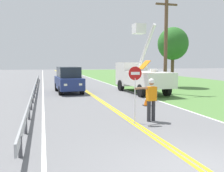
{
  "coord_description": "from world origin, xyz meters",
  "views": [
    {
      "loc": [
        -3.57,
        -4.85,
        2.52
      ],
      "look_at": [
        0.06,
        8.43,
        1.2
      ],
      "focal_mm": 40.7,
      "sensor_mm": 36.0,
      "label": 1
    }
  ],
  "objects": [
    {
      "name": "stop_sign_paddle",
      "position": [
        0.05,
        4.83,
        1.71
      ],
      "size": [
        0.56,
        0.04,
        2.33
      ],
      "color": "silver",
      "rests_on": "ground"
    },
    {
      "name": "utility_pole_near",
      "position": [
        5.81,
        13.46,
        3.95
      ],
      "size": [
        1.8,
        0.28,
        7.55
      ],
      "color": "brown",
      "rests_on": "ground"
    },
    {
      "name": "edge_line_right",
      "position": [
        3.6,
        20.0,
        0.01
      ],
      "size": [
        0.12,
        110.0,
        0.01
      ],
      "primitive_type": "cube",
      "color": "silver",
      "rests_on": "ground"
    },
    {
      "name": "flagger_worker",
      "position": [
        0.81,
        4.93,
        1.05
      ],
      "size": [
        1.08,
        0.3,
        1.83
      ],
      "color": "#2D2D33",
      "rests_on": "ground"
    },
    {
      "name": "grass_verge_right",
      "position": [
        11.6,
        20.0,
        0.0
      ],
      "size": [
        16.0,
        110.0,
        0.01
      ],
      "primitive_type": "cube",
      "color": "#517F3D",
      "rests_on": "ground"
    },
    {
      "name": "ground_plane",
      "position": [
        0.0,
        0.0,
        0.0
      ],
      "size": [
        160.0,
        160.0,
        0.0
      ],
      "primitive_type": "plane",
      "color": "slate"
    },
    {
      "name": "roadside_tree_verge",
      "position": [
        8.89,
        17.94,
        4.27
      ],
      "size": [
        3.0,
        3.0,
        5.9
      ],
      "color": "brown",
      "rests_on": "ground"
    },
    {
      "name": "guardrail_left_shoulder",
      "position": [
        -4.2,
        16.93,
        0.52
      ],
      "size": [
        0.1,
        32.0,
        0.71
      ],
      "color": "#9EA0A3",
      "rests_on": "ground"
    },
    {
      "name": "edge_line_left",
      "position": [
        -3.6,
        20.0,
        0.01
      ],
      "size": [
        0.12,
        110.0,
        0.01
      ],
      "primitive_type": "cube",
      "color": "silver",
      "rests_on": "ground"
    },
    {
      "name": "oncoming_suv_nearest",
      "position": [
        -1.56,
        16.02,
        1.06
      ],
      "size": [
        2.08,
        4.68,
        2.1
      ],
      "color": "navy",
      "rests_on": "ground"
    },
    {
      "name": "traffic_cone_lead",
      "position": [
        2.16,
        8.53,
        0.34
      ],
      "size": [
        0.4,
        0.4,
        0.7
      ],
      "color": "orange",
      "rests_on": "ground"
    },
    {
      "name": "centerline_yellow_right",
      "position": [
        0.09,
        20.0,
        0.01
      ],
      "size": [
        0.11,
        110.0,
        0.01
      ],
      "primitive_type": "cube",
      "color": "yellow",
      "rests_on": "ground"
    },
    {
      "name": "utility_bucket_truck",
      "position": [
        4.1,
        14.52,
        1.42
      ],
      "size": [
        2.67,
        6.9,
        5.59
      ],
      "color": "white",
      "rests_on": "ground"
    },
    {
      "name": "centerline_yellow_left",
      "position": [
        -0.09,
        20.0,
        0.01
      ],
      "size": [
        0.11,
        110.0,
        0.01
      ],
      "primitive_type": "cube",
      "color": "yellow",
      "rests_on": "ground"
    }
  ]
}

